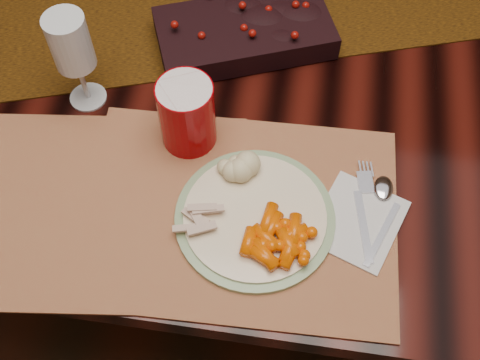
# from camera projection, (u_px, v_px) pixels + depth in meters

# --- Properties ---
(floor) EXTENTS (5.00, 5.00, 0.00)m
(floor) POSITION_uv_depth(u_px,v_px,m) (267.00, 243.00, 1.72)
(floor) COLOR black
(floor) RESTS_ON ground
(dining_table) EXTENTS (1.80, 1.00, 0.75)m
(dining_table) POSITION_uv_depth(u_px,v_px,m) (273.00, 174.00, 1.40)
(dining_table) COLOR black
(dining_table) RESTS_ON floor
(table_runner) EXTENTS (1.68, 0.85, 0.00)m
(table_runner) POSITION_uv_depth(u_px,v_px,m) (266.00, 0.00, 1.17)
(table_runner) COLOR #46300E
(table_runner) RESTS_ON dining_table
(centerpiece) EXTENTS (0.35, 0.26, 0.06)m
(centerpiece) POSITION_uv_depth(u_px,v_px,m) (244.00, 30.00, 1.08)
(centerpiece) COLOR black
(centerpiece) RESTS_ON table_runner
(placemat_main) EXTENTS (0.49, 0.37, 0.00)m
(placemat_main) POSITION_uv_depth(u_px,v_px,m) (238.00, 213.00, 0.92)
(placemat_main) COLOR brown
(placemat_main) RESTS_ON dining_table
(placemat_second) EXTENTS (0.51, 0.40, 0.00)m
(placemat_second) POSITION_uv_depth(u_px,v_px,m) (92.00, 206.00, 0.93)
(placemat_second) COLOR brown
(placemat_second) RESTS_ON dining_table
(dinner_plate) EXTENTS (0.28, 0.28, 0.01)m
(dinner_plate) POSITION_uv_depth(u_px,v_px,m) (255.00, 217.00, 0.91)
(dinner_plate) COLOR beige
(dinner_plate) RESTS_ON placemat_main
(baby_carrots) EXTENTS (0.14, 0.12, 0.02)m
(baby_carrots) POSITION_uv_depth(u_px,v_px,m) (260.00, 234.00, 0.87)
(baby_carrots) COLOR #DF5200
(baby_carrots) RESTS_ON dinner_plate
(mashed_potatoes) EXTENTS (0.08, 0.08, 0.04)m
(mashed_potatoes) POSITION_uv_depth(u_px,v_px,m) (238.00, 164.00, 0.92)
(mashed_potatoes) COLOR beige
(mashed_potatoes) RESTS_ON dinner_plate
(turkey_shreds) EXTENTS (0.09, 0.08, 0.02)m
(turkey_shreds) POSITION_uv_depth(u_px,v_px,m) (202.00, 219.00, 0.89)
(turkey_shreds) COLOR #B0A49A
(turkey_shreds) RESTS_ON dinner_plate
(napkin) EXTENTS (0.16, 0.17, 0.00)m
(napkin) POSITION_uv_depth(u_px,v_px,m) (358.00, 221.00, 0.91)
(napkin) COLOR silver
(napkin) RESTS_ON placemat_main
(fork) EXTENTS (0.05, 0.16, 0.00)m
(fork) POSITION_uv_depth(u_px,v_px,m) (364.00, 215.00, 0.91)
(fork) COLOR white
(fork) RESTS_ON napkin
(spoon) EXTENTS (0.08, 0.15, 0.00)m
(spoon) POSITION_uv_depth(u_px,v_px,m) (382.00, 219.00, 0.90)
(spoon) COLOR silver
(spoon) RESTS_ON napkin
(red_cup) EXTENTS (0.10, 0.10, 0.12)m
(red_cup) POSITION_uv_depth(u_px,v_px,m) (187.00, 114.00, 0.94)
(red_cup) COLOR #940006
(red_cup) RESTS_ON placemat_main
(wine_glass) EXTENTS (0.08, 0.08, 0.18)m
(wine_glass) POSITION_uv_depth(u_px,v_px,m) (76.00, 62.00, 0.96)
(wine_glass) COLOR silver
(wine_glass) RESTS_ON dining_table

